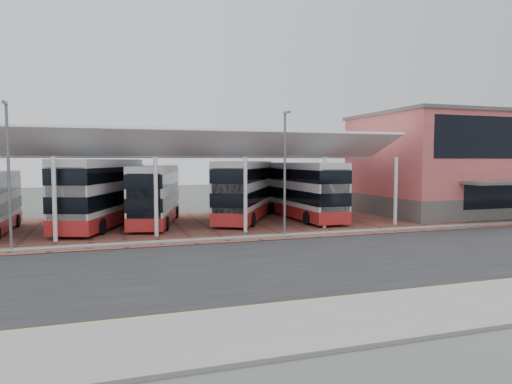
# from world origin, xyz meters

# --- Properties ---
(ground) EXTENTS (140.00, 140.00, 0.00)m
(ground) POSITION_xyz_m (0.00, 0.00, 0.00)
(ground) COLOR #484C47
(road) EXTENTS (120.00, 14.00, 0.02)m
(road) POSITION_xyz_m (0.00, -1.00, 0.01)
(road) COLOR black
(road) RESTS_ON ground
(forecourt) EXTENTS (72.00, 16.00, 0.06)m
(forecourt) POSITION_xyz_m (2.00, 13.00, 0.03)
(forecourt) COLOR brown
(forecourt) RESTS_ON ground
(sidewalk) EXTENTS (120.00, 4.00, 0.14)m
(sidewalk) POSITION_xyz_m (0.00, -9.00, 0.07)
(sidewalk) COLOR slate
(sidewalk) RESTS_ON ground
(north_kerb) EXTENTS (120.00, 0.80, 0.14)m
(north_kerb) POSITION_xyz_m (0.00, 6.20, 0.07)
(north_kerb) COLOR slate
(north_kerb) RESTS_ON ground
(yellow_line_near) EXTENTS (120.00, 0.12, 0.01)m
(yellow_line_near) POSITION_xyz_m (0.00, -7.00, 0.03)
(yellow_line_near) COLOR yellow
(yellow_line_near) RESTS_ON road
(yellow_line_far) EXTENTS (120.00, 0.12, 0.01)m
(yellow_line_far) POSITION_xyz_m (0.00, -6.70, 0.03)
(yellow_line_far) COLOR yellow
(yellow_line_far) RESTS_ON road
(canopy) EXTENTS (37.00, 11.63, 7.07)m
(canopy) POSITION_xyz_m (-6.00, 13.94, 5.80)
(canopy) COLOR white
(canopy) RESTS_ON ground
(terminal) EXTENTS (18.40, 14.40, 9.25)m
(terminal) POSITION_xyz_m (23.00, 13.92, 4.66)
(terminal) COLOR #5A5755
(terminal) RESTS_ON ground
(lamp_west) EXTENTS (0.16, 0.90, 8.07)m
(lamp_west) POSITION_xyz_m (-14.00, 6.27, 4.36)
(lamp_west) COLOR slate
(lamp_west) RESTS_ON ground
(lamp_east) EXTENTS (0.16, 0.90, 8.07)m
(lamp_east) POSITION_xyz_m (2.00, 6.27, 4.36)
(lamp_east) COLOR slate
(lamp_east) RESTS_ON ground
(bus_2) EXTENTS (6.73, 12.31, 4.98)m
(bus_2) POSITION_xyz_m (-9.36, 14.38, 2.54)
(bus_2) COLOR silver
(bus_2) RESTS_ON forecourt
(bus_3) EXTENTS (5.06, 11.17, 4.49)m
(bus_3) POSITION_xyz_m (-5.43, 14.51, 2.29)
(bus_3) COLOR silver
(bus_3) RESTS_ON forecourt
(bus_4) EXTENTS (7.97, 11.60, 4.84)m
(bus_4) POSITION_xyz_m (1.84, 14.69, 2.46)
(bus_4) COLOR silver
(bus_4) RESTS_ON forecourt
(bus_5) EXTENTS (2.94, 11.45, 4.71)m
(bus_5) POSITION_xyz_m (6.72, 13.95, 2.40)
(bus_5) COLOR silver
(bus_5) RESTS_ON forecourt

